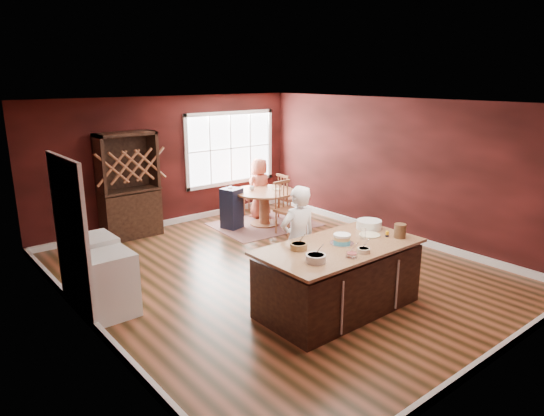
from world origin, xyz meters
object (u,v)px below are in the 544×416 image
Objects in this scene: washer at (110,284)px; seated_woman at (259,188)px; high_chair at (232,208)px; hutch at (129,186)px; baker at (298,240)px; dryer at (93,268)px; toddler at (225,190)px; chair_east at (289,196)px; chair_south at (288,208)px; dining_table at (264,201)px; layer_cake at (342,239)px; kitchen_island at (338,279)px; chair_north at (253,194)px.

seated_woman is at bearing 29.00° from washer.
hutch is at bearing 141.25° from high_chair.
baker is 1.20× the size of seated_woman.
dryer is (-1.58, -2.30, -0.57)m from hutch.
toddler is 0.30× the size of washer.
chair_south reaches higher than chair_east.
dining_table is 0.96× the size of seated_woman.
seated_woman is 4.73m from dryer.
chair_east is at bearing -17.18° from hutch.
washer is at bearing 145.13° from layer_cake.
kitchen_island is at bearing -79.47° from hutch.
chair_east is 1.12× the size of chair_north.
high_chair is 3.74m from dryer.
chair_north is 1.15m from high_chair.
dining_table is (1.64, 3.68, 0.10)m from kitchen_island.
hutch reaches higher than seated_woman.
chair_south is at bearing 6.48° from dryer.
seated_woman is 1.01m from high_chair.
chair_north is at bearing -103.97° from seated_woman.
chair_south reaches higher than washer.
kitchen_island is 6.92× the size of layer_cake.
chair_south is 4.23m from washer.
hutch reaches higher than chair_north.
chair_south is 0.81× the size of seated_woman.
baker is at bearing 29.23° from chair_north.
seated_woman reaches higher than chair_south.
toddler is 1.91m from hutch.
dryer is (0.00, 0.64, 0.03)m from washer.
layer_cake is 4.38m from chair_east.
high_chair is at bearing 118.57° from chair_south.
chair_south is at bearing 61.43° from layer_cake.
toddler is at bearing 78.33° from layer_cake.
baker is 2.72m from chair_south.
baker is at bearing 143.88° from chair_east.
hutch is at bearing 100.53° from kitchen_island.
toddler is (-0.75, 0.35, 0.28)m from dining_table.
chair_south is (1.68, 2.13, -0.26)m from baker.
seated_woman is (-0.04, -0.31, 0.21)m from chair_north.
baker is 0.78× the size of hutch.
chair_south is 1.25× the size of washer.
chair_north is (2.02, 3.76, -0.34)m from baker.
chair_south is at bearing -57.55° from toddler.
chair_south reaches higher than dryer.
chair_south is at bearing -73.48° from high_chair.
dining_table is 1.25× the size of chair_east.
baker reaches higher than chair_north.
baker is at bearing -106.20° from toddler.
baker is 4.05m from hutch.
kitchen_island reaches higher than washer.
baker is (-0.06, 0.76, 0.36)m from kitchen_island.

